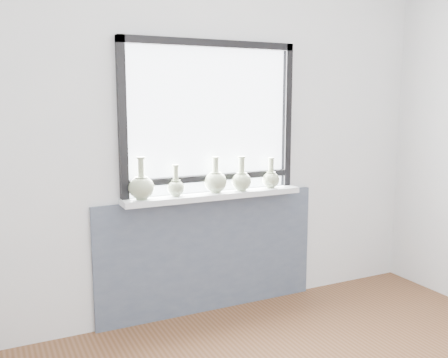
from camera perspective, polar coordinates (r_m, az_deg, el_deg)
name	(u,v)px	position (r m, az deg, el deg)	size (l,w,h in m)	color
back_wall	(208,135)	(3.55, -1.85, 5.07)	(3.60, 0.02, 2.60)	silver
apron_panel	(210,254)	(3.69, -1.58, -8.57)	(1.70, 0.03, 0.86)	#4E5768
windowsill	(214,195)	(3.51, -1.14, -1.88)	(1.32, 0.18, 0.04)	silver
window	(210,115)	(3.51, -1.61, 7.34)	(1.30, 0.06, 1.05)	black
vase_a	(141,186)	(3.30, -9.42, -0.83)	(0.17, 0.17, 0.28)	#9CAA84
vase_b	(176,186)	(3.39, -5.52, -0.83)	(0.12, 0.12, 0.22)	#9CAA84
vase_c	(216,181)	(3.50, -0.97, -0.20)	(0.16, 0.16, 0.25)	#9CAA84
vase_d	(242,180)	(3.58, 2.03, -0.08)	(0.14, 0.14, 0.25)	#9CAA84
vase_e	(271,178)	(3.70, 5.38, 0.09)	(0.13, 0.13, 0.23)	#9CAA84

